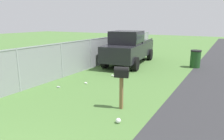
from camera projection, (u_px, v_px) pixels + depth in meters
The scene contains 8 objects.
mailbox at pixel (122, 76), 6.24m from camera, with size 0.33×0.48×1.34m.
pickup_truck at pixel (129, 47), 12.92m from camera, with size 5.56×2.61×2.09m.
trash_bin at pixel (195, 59), 12.10m from camera, with size 0.60×0.60×1.03m.
fence_section at pixel (102, 50), 12.79m from camera, with size 16.45×0.07×1.69m.
litter_bag_far_scatter at pixel (118, 121), 5.54m from camera, with size 0.14×0.14×0.14m, color silver.
litter_can_midfield_a at pixel (58, 87), 8.48m from camera, with size 0.07×0.07×0.12m, color silver.
litter_cup_by_mailbox at pixel (86, 83), 9.00m from camera, with size 0.08×0.08×0.10m, color white.
litter_cup_midfield_b at pixel (113, 76), 10.23m from camera, with size 0.08×0.08×0.10m, color white.
Camera 1 is at (-0.55, -3.18, 2.66)m, focal length 33.27 mm.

